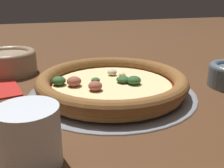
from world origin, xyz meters
TOP-DOWN VIEW (x-y plane):
  - ground_plane at (0.00, 0.00)m, footprint 3.00×3.00m
  - pizza_tray at (0.00, 0.00)m, footprint 0.38×0.38m
  - pizza at (0.00, -0.00)m, footprint 0.34×0.34m
  - bowl_far at (0.23, -0.24)m, footprint 0.15×0.15m
  - drinking_cup at (0.18, 0.22)m, footprint 0.08×0.08m

SIDE VIEW (x-z plane):
  - ground_plane at x=0.00m, z-range 0.00..0.00m
  - pizza_tray at x=0.00m, z-range 0.00..0.01m
  - pizza at x=0.00m, z-range 0.01..0.05m
  - bowl_far at x=0.23m, z-range 0.00..0.07m
  - drinking_cup at x=0.18m, z-range 0.00..0.08m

